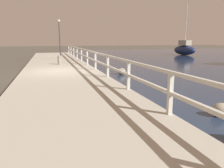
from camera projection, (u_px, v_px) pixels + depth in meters
ground_plane at (61, 75)px, 12.18m from camera, size 120.00×120.00×0.00m
dock_walkway at (61, 73)px, 12.15m from camera, size 4.18×36.00×0.26m
railing at (95, 58)px, 12.54m from camera, size 0.10×32.50×1.01m
boulder_water_edge at (221, 110)px, 5.66m from camera, size 0.47×0.42×0.35m
boulder_upstream at (121, 71)px, 12.51m from camera, size 0.49×0.44×0.37m
mooring_bollard at (59, 60)px, 15.20m from camera, size 0.24×0.24×0.64m
dock_lamp at (59, 33)px, 18.83m from camera, size 0.21×0.21×3.39m
sailboat_navy at (185, 49)px, 28.19m from camera, size 2.21×3.53×6.44m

